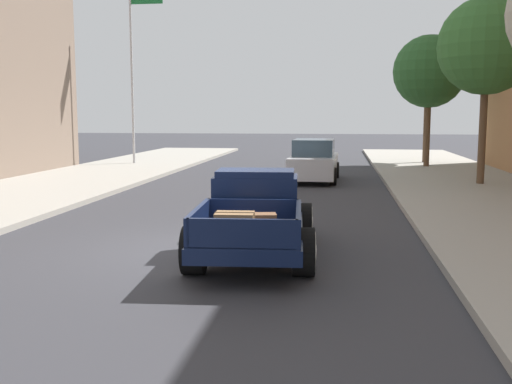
# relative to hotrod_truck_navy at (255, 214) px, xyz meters

# --- Properties ---
(ground_plane) EXTENTS (140.00, 140.00, 0.00)m
(ground_plane) POSITION_rel_hotrod_truck_navy_xyz_m (-1.22, 0.10, -0.75)
(ground_plane) COLOR #333338
(hotrod_truck_navy) EXTENTS (2.39, 5.02, 1.58)m
(hotrod_truck_navy) POSITION_rel_hotrod_truck_navy_xyz_m (0.00, 0.00, 0.00)
(hotrod_truck_navy) COLOR #0F1938
(hotrod_truck_navy) RESTS_ON ground
(car_background_silver) EXTENTS (1.98, 4.36, 1.65)m
(car_background_silver) POSITION_rel_hotrod_truck_navy_xyz_m (0.59, 12.47, 0.01)
(car_background_silver) COLOR #B7B7BC
(car_background_silver) RESTS_ON ground
(flagpole) EXTENTS (1.74, 0.16, 9.16)m
(flagpole) POSITION_rel_hotrod_truck_navy_xyz_m (-8.55, 18.27, 5.02)
(flagpole) COLOR #B2B2B7
(flagpole) RESTS_ON sidewalk_left
(street_tree_second) EXTENTS (3.40, 3.40, 6.53)m
(street_tree_second) POSITION_rel_hotrod_truck_navy_xyz_m (6.60, 11.18, 4.21)
(street_tree_second) COLOR brown
(street_tree_second) RESTS_ON sidewalk_right
(street_tree_third) EXTENTS (3.40, 3.40, 6.16)m
(street_tree_third) POSITION_rel_hotrod_truck_navy_xyz_m (5.72, 18.36, 3.84)
(street_tree_third) COLOR brown
(street_tree_third) RESTS_ON sidewalk_right
(street_tree_farthest) EXTENTS (3.04, 3.04, 6.40)m
(street_tree_farthest) POSITION_rel_hotrod_truck_navy_xyz_m (6.00, 20.85, 4.25)
(street_tree_farthest) COLOR brown
(street_tree_farthest) RESTS_ON sidewalk_right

